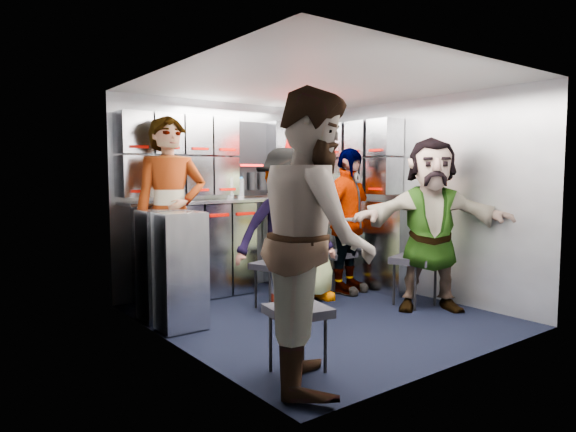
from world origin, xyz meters
TOP-DOWN VIEW (x-y plane):
  - floor at (0.00, 0.00)m, footprint 3.00×3.00m
  - wall_back at (0.00, 1.50)m, footprint 2.80×0.04m
  - wall_left at (-1.40, 0.00)m, footprint 0.04×3.00m
  - wall_right at (1.40, 0.00)m, footprint 0.04×3.00m
  - ceiling at (0.00, 0.00)m, footprint 2.80×3.00m
  - cart_bank_back at (0.00, 1.29)m, footprint 2.68×0.38m
  - cart_bank_left at (-1.19, 0.56)m, footprint 0.38×0.76m
  - counter at (0.00, 1.29)m, footprint 2.68×0.42m
  - locker_bank_back at (0.00, 1.35)m, footprint 2.68×0.28m
  - locker_bank_right at (1.25, 0.70)m, footprint 0.28×1.00m
  - right_cabinet at (1.25, 0.60)m, footprint 0.28×1.20m
  - coffee_niche at (0.18, 1.41)m, footprint 0.46×0.16m
  - red_latch_strip at (0.00, 1.09)m, footprint 2.60×0.02m
  - jump_seat_near_left at (-0.98, -0.94)m, footprint 0.43×0.41m
  - jump_seat_mid_left at (-0.17, 0.46)m, footprint 0.48×0.47m
  - jump_seat_center at (0.31, 0.74)m, footprint 0.44×0.42m
  - jump_seat_mid_right at (0.85, 0.69)m, footprint 0.37×0.35m
  - jump_seat_near_right at (1.00, -0.29)m, footprint 0.52×0.50m
  - attendant_standing at (-1.02, 0.93)m, footprint 0.75×0.58m
  - attendant_arc_a at (-0.98, -1.12)m, footprint 1.07×1.12m
  - attendant_arc_b at (-0.17, 0.28)m, footprint 1.11×0.81m
  - attendant_arc_c at (0.31, 0.56)m, footprint 0.93×0.67m
  - attendant_arc_d at (0.85, 0.51)m, footprint 1.00×0.62m
  - attendant_arc_e at (1.00, -0.47)m, footprint 1.50×1.35m
  - bottle_left at (-0.05, 1.24)m, footprint 0.07×0.07m
  - bottle_mid at (-0.19, 1.24)m, footprint 0.07×0.07m
  - bottle_right at (0.73, 1.24)m, footprint 0.07×0.07m
  - cup_left at (-0.82, 1.23)m, footprint 0.08×0.08m
  - cup_right at (1.25, 1.23)m, footprint 0.07×0.07m

SIDE VIEW (x-z plane):
  - floor at x=0.00m, z-range 0.00..0.00m
  - jump_seat_mid_right at x=0.85m, z-range 0.16..0.59m
  - jump_seat_near_left at x=-0.98m, z-range 0.17..0.61m
  - jump_seat_mid_left at x=-0.17m, z-range 0.17..0.63m
  - jump_seat_center at x=0.31m, z-range 0.18..0.64m
  - jump_seat_near_right at x=1.00m, z-range 0.19..0.68m
  - cart_bank_back at x=0.00m, z-range 0.00..0.99m
  - cart_bank_left at x=-1.19m, z-range 0.00..0.99m
  - right_cabinet at x=1.25m, z-range 0.00..1.00m
  - attendant_arc_b at x=-0.17m, z-range 0.00..1.54m
  - attendant_arc_d at x=0.85m, z-range 0.00..1.58m
  - attendant_arc_e at x=1.00m, z-range 0.00..1.65m
  - red_latch_strip at x=0.00m, z-range 0.86..0.90m
  - attendant_arc_c at x=0.31m, z-range 0.00..1.78m
  - attendant_arc_a at x=-0.98m, z-range 0.00..1.82m
  - attendant_standing at x=-1.02m, z-range 0.00..1.84m
  - counter at x=0.00m, z-range 1.00..1.03m
  - wall_back at x=0.00m, z-range 0.00..2.10m
  - wall_left at x=-1.40m, z-range 0.00..2.10m
  - wall_right at x=1.40m, z-range 0.00..2.10m
  - cup_left at x=-0.82m, z-range 1.03..1.12m
  - cup_right at x=1.25m, z-range 1.03..1.12m
  - bottle_left at x=-0.05m, z-range 1.03..1.25m
  - bottle_mid at x=-0.19m, z-range 1.03..1.27m
  - bottle_right at x=0.73m, z-range 1.03..1.30m
  - coffee_niche at x=0.18m, z-range 1.05..1.89m
  - locker_bank_back at x=0.00m, z-range 1.08..1.90m
  - locker_bank_right at x=1.25m, z-range 1.08..1.90m
  - ceiling at x=0.00m, z-range 2.09..2.11m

